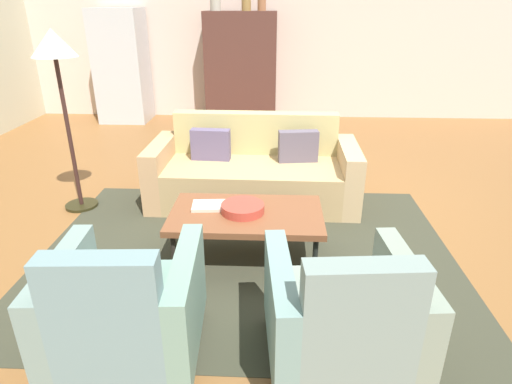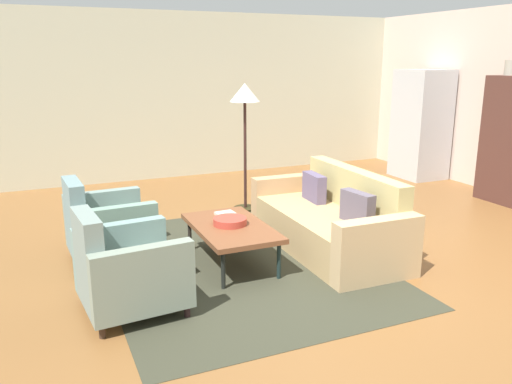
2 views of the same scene
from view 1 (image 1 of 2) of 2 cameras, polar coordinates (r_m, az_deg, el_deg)
ground_plane at (r=4.27m, az=4.46°, el=-3.09°), size 10.95×10.95×0.00m
wall_back at (r=7.95m, az=4.04°, el=19.90°), size 9.12×0.12×2.80m
area_rug at (r=3.64m, az=-1.19°, el=-8.07°), size 3.40×2.60×0.01m
couch at (r=4.53m, az=-0.25°, el=2.60°), size 2.11×0.93×0.86m
coffee_table at (r=3.42m, az=-1.30°, el=-3.22°), size 1.20×0.70×0.41m
armchair_left at (r=2.58m, az=-16.98°, el=-15.23°), size 0.85×0.85×0.88m
armchair_right at (r=2.48m, az=11.47°, el=-16.42°), size 0.87×0.87×0.88m
fruit_bowl at (r=3.39m, az=-1.76°, el=-2.14°), size 0.34×0.34×0.07m
book_stack at (r=3.50m, az=-6.20°, el=-1.81°), size 0.28×0.22×0.03m
cabinet at (r=7.68m, az=-1.99°, el=16.06°), size 1.20×0.51×1.80m
vase_tall at (r=7.65m, az=-5.37°, el=23.50°), size 0.18×0.18×0.21m
vase_round at (r=7.60m, az=-1.29°, el=23.69°), size 0.15×0.15×0.24m
vase_small at (r=7.58m, az=0.76°, el=23.57°), size 0.14×0.14×0.20m
refrigerator at (r=8.00m, az=-17.28°, el=15.55°), size 0.80×0.73×1.85m
floor_lamp at (r=4.42m, az=-24.90°, el=15.42°), size 0.40×0.40×1.72m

